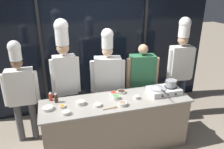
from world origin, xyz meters
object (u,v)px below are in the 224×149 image
object	(u,v)px
prep_bowl_mushrooms	(123,104)
chef_pastry	(181,61)
prep_bowl_scallions	(116,97)
prep_bowl_rice	(66,113)
squeeze_bottle_chili	(51,96)
prep_bowl_carrots	(62,106)
prep_bowl_soy_glaze	(122,92)
prep_bowl_noodles	(98,105)
prep_bowl_chicken	(81,102)
serving_spoon_slotted	(113,108)
prep_bowl_chili_flakes	(113,93)
stock_pot	(171,83)
chef_sous	(65,69)
squeeze_bottle_soy	(56,97)
person_guest	(142,77)
chef_line	(108,75)
frying_pan	(158,87)
portable_stove	(164,90)
prep_bowl_bean_sprouts	(48,108)
prep_bowl_garlic	(137,97)
chef_head	(21,87)

from	to	relation	value
prep_bowl_mushrooms	chef_pastry	xyz separation A→B (m)	(1.48, 0.80, 0.29)
prep_bowl_scallions	prep_bowl_mushrooms	bearing A→B (deg)	-81.08
prep_bowl_rice	prep_bowl_mushrooms	bearing A→B (deg)	0.98
squeeze_bottle_chili	prep_bowl_carrots	distance (m)	0.33
prep_bowl_soy_glaze	prep_bowl_noodles	bearing A→B (deg)	-146.45
prep_bowl_chicken	serving_spoon_slotted	bearing A→B (deg)	-28.88
prep_bowl_soy_glaze	prep_bowl_noodles	distance (m)	0.59
prep_bowl_noodles	prep_bowl_chili_flakes	bearing A→B (deg)	40.53
prep_bowl_rice	prep_bowl_noodles	world-z (taller)	prep_bowl_rice
stock_pot	chef_sous	size ratio (longest dim) A/B	0.10
squeeze_bottle_soy	person_guest	world-z (taller)	person_guest
prep_bowl_soy_glaze	chef_line	distance (m)	0.44
prep_bowl_chili_flakes	chef_sous	distance (m)	0.92
prep_bowl_chicken	prep_bowl_chili_flakes	xyz separation A→B (m)	(0.58, 0.16, -0.00)
frying_pan	chef_line	world-z (taller)	chef_line
frying_pan	prep_bowl_scallions	world-z (taller)	frying_pan
portable_stove	chef_line	xyz separation A→B (m)	(-0.83, 0.60, 0.15)
portable_stove	prep_bowl_rice	bearing A→B (deg)	-172.74
frying_pan	chef_line	bearing A→B (deg)	139.79
prep_bowl_chili_flakes	chef_pastry	bearing A→B (deg)	15.66
prep_bowl_soy_glaze	prep_bowl_scallions	distance (m)	0.24
frying_pan	prep_bowl_carrots	xyz separation A→B (m)	(-1.59, -0.00, -0.11)
prep_bowl_chicken	prep_bowl_scallions	xyz separation A→B (m)	(0.58, 0.02, -0.00)
prep_bowl_bean_sprouts	prep_bowl_rice	bearing A→B (deg)	-39.51
prep_bowl_chili_flakes	chef_line	size ratio (longest dim) A/B	0.06
chef_pastry	prep_bowl_rice	bearing A→B (deg)	24.66
serving_spoon_slotted	prep_bowl_soy_glaze	bearing A→B (deg)	57.51
prep_bowl_garlic	prep_bowl_mushrooms	xyz separation A→B (m)	(-0.29, -0.15, 0.00)
squeeze_bottle_soy	chef_line	xyz separation A→B (m)	(0.95, 0.41, 0.11)
prep_bowl_scallions	chef_line	size ratio (longest dim) A/B	0.07
portable_stove	person_guest	bearing A→B (deg)	104.05
chef_sous	chef_head	bearing A→B (deg)	-6.80
prep_bowl_bean_sprouts	prep_bowl_garlic	size ratio (longest dim) A/B	1.75
squeeze_bottle_chili	prep_bowl_carrots	world-z (taller)	squeeze_bottle_chili
prep_bowl_chili_flakes	prep_bowl_garlic	world-z (taller)	prep_bowl_chili_flakes
prep_bowl_chicken	squeeze_bottle_chili	bearing A→B (deg)	148.89
prep_bowl_chicken	frying_pan	bearing A→B (deg)	-0.82
serving_spoon_slotted	prep_bowl_chicken	bearing A→B (deg)	151.12
chef_head	prep_bowl_mushrooms	bearing A→B (deg)	152.45
squeeze_bottle_chili	prep_bowl_rice	distance (m)	0.53
frying_pan	prep_bowl_chicken	bearing A→B (deg)	179.18
prep_bowl_chicken	prep_bowl_mushrooms	bearing A→B (deg)	-19.02
stock_pot	person_guest	size ratio (longest dim) A/B	0.13
prep_bowl_soy_glaze	prep_bowl_bean_sprouts	xyz separation A→B (m)	(-1.22, -0.22, 0.01)
serving_spoon_slotted	frying_pan	bearing A→B (deg)	14.95
prep_bowl_noodles	chef_sous	bearing A→B (deg)	121.23
portable_stove	prep_bowl_garlic	bearing A→B (deg)	-174.39
stock_pot	chef_head	size ratio (longest dim) A/B	0.11
prep_bowl_soy_glaze	portable_stove	bearing A→B (deg)	-17.41
prep_bowl_garlic	prep_bowl_chili_flakes	bearing A→B (deg)	144.73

